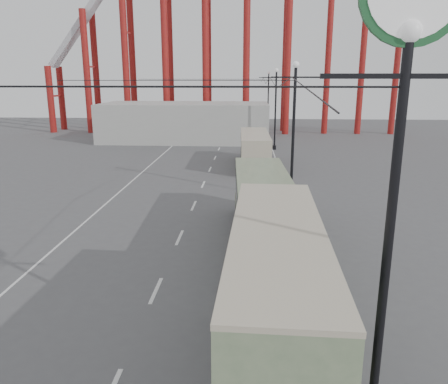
# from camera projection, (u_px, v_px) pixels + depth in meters

# --- Properties ---
(ground) EXTENTS (160.00, 160.00, 0.00)m
(ground) POSITION_uv_depth(u_px,v_px,m) (161.00, 352.00, 13.59)
(ground) COLOR #4E4E51
(ground) RESTS_ON ground
(road_markings) EXTENTS (12.52, 120.00, 0.01)m
(road_markings) POSITION_uv_depth(u_px,v_px,m) (202.00, 192.00, 32.66)
(road_markings) COLOR silver
(road_markings) RESTS_ON ground
(lamp_post_near) EXTENTS (3.20, 0.44, 10.80)m
(lamp_post_near) POSITION_uv_depth(u_px,v_px,m) (403.00, 100.00, 8.37)
(lamp_post_near) COLOR black
(lamp_post_near) RESTS_ON ground
(lamp_post_mid) EXTENTS (3.20, 0.44, 9.32)m
(lamp_post_mid) POSITION_uv_depth(u_px,v_px,m) (293.00, 133.00, 29.46)
(lamp_post_mid) COLOR black
(lamp_post_mid) RESTS_ON ground
(lamp_post_far) EXTENTS (3.20, 0.44, 9.32)m
(lamp_post_far) POSITION_uv_depth(u_px,v_px,m) (275.00, 110.00, 50.70)
(lamp_post_far) COLOR black
(lamp_post_far) RESTS_ON ground
(lamp_post_distant) EXTENTS (3.20, 0.44, 9.32)m
(lamp_post_distant) POSITION_uv_depth(u_px,v_px,m) (268.00, 100.00, 71.94)
(lamp_post_distant) COLOR black
(lamp_post_distant) RESTS_ON ground
(fairground_shed) EXTENTS (22.00, 10.00, 5.00)m
(fairground_shed) POSITION_uv_depth(u_px,v_px,m) (186.00, 122.00, 58.68)
(fairground_shed) COLOR #ADADA8
(fairground_shed) RESTS_ON ground
(double_decker_bus) EXTENTS (2.52, 8.94, 4.77)m
(double_decker_bus) POSITION_uv_depth(u_px,v_px,m) (276.00, 305.00, 11.09)
(double_decker_bus) COLOR #3A4324
(double_decker_bus) RESTS_ON ground
(single_decker_green) EXTENTS (3.29, 12.08, 3.39)m
(single_decker_green) POSITION_uv_depth(u_px,v_px,m) (264.00, 208.00, 22.05)
(single_decker_green) COLOR #697C5B
(single_decker_green) RESTS_ON ground
(single_decker_cream) EXTENTS (2.85, 10.33, 3.19)m
(single_decker_cream) POSITION_uv_depth(u_px,v_px,m) (255.00, 148.00, 41.50)
(single_decker_cream) COLOR #B8AD94
(single_decker_cream) RESTS_ON ground
(pedestrian) EXTENTS (0.72, 0.53, 1.82)m
(pedestrian) POSITION_uv_depth(u_px,v_px,m) (257.00, 222.00, 23.02)
(pedestrian) COLOR black
(pedestrian) RESTS_ON ground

